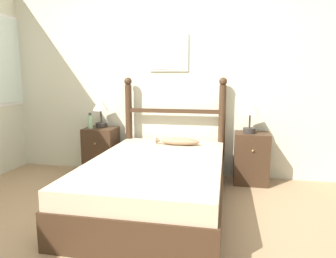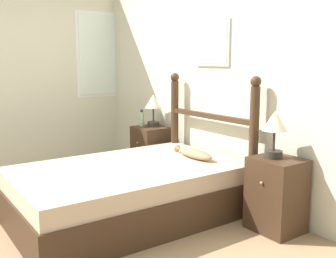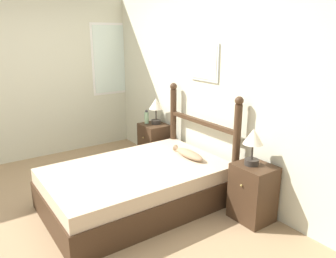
% 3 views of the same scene
% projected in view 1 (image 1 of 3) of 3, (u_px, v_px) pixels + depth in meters
% --- Properties ---
extents(ground_plane, '(16.00, 16.00, 0.00)m').
position_uv_depth(ground_plane, '(118.00, 232.00, 2.51)').
color(ground_plane, '#9E7F5B').
extents(wall_back, '(6.40, 0.08, 2.55)m').
position_uv_depth(wall_back, '(162.00, 79.00, 3.97)').
color(wall_back, beige).
rests_on(wall_back, ground_plane).
extents(bed, '(1.32, 2.04, 0.48)m').
position_uv_depth(bed, '(157.00, 182.00, 3.03)').
color(bed, '#3D2819').
rests_on(bed, ground_plane).
extents(headboard, '(1.33, 0.10, 1.29)m').
position_uv_depth(headboard, '(174.00, 124.00, 3.90)').
color(headboard, '#3D2819').
rests_on(headboard, ground_plane).
extents(nightstand_left, '(0.41, 0.38, 0.63)m').
position_uv_depth(nightstand_left, '(101.00, 151.00, 4.05)').
color(nightstand_left, '#3D2819').
rests_on(nightstand_left, ground_plane).
extents(nightstand_right, '(0.41, 0.38, 0.63)m').
position_uv_depth(nightstand_right, '(251.00, 158.00, 3.68)').
color(nightstand_right, '#3D2819').
rests_on(nightstand_right, ground_plane).
extents(table_lamp_left, '(0.21, 0.21, 0.39)m').
position_uv_depth(table_lamp_left, '(101.00, 108.00, 4.00)').
color(table_lamp_left, '#2D2823').
rests_on(table_lamp_left, nightstand_left).
extents(table_lamp_right, '(0.21, 0.21, 0.39)m').
position_uv_depth(table_lamp_right, '(250.00, 111.00, 3.57)').
color(table_lamp_right, '#2D2823').
rests_on(table_lamp_right, nightstand_right).
extents(bottle, '(0.06, 0.06, 0.21)m').
position_uv_depth(bottle, '(90.00, 121.00, 3.95)').
color(bottle, '#99C699').
rests_on(bottle, nightstand_left).
extents(fish_pillow, '(0.53, 0.15, 0.09)m').
position_uv_depth(fish_pillow, '(178.00, 141.00, 3.63)').
color(fish_pillow, '#997A5B').
rests_on(fish_pillow, bed).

